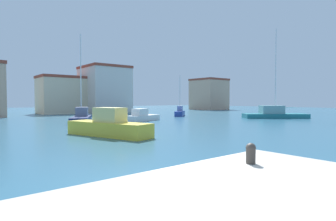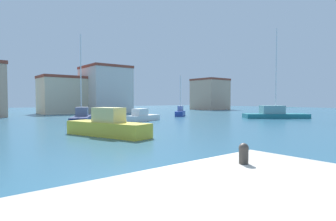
% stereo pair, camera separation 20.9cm
% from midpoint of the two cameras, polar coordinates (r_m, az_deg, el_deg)
% --- Properties ---
extents(water, '(160.00, 160.00, 0.00)m').
position_cam_midpoint_polar(water, '(32.11, -1.43, -2.37)').
color(water, '#285670').
rests_on(water, ground).
extents(mooring_bollard, '(0.23, 0.23, 0.49)m').
position_cam_midpoint_polar(mooring_bollard, '(6.69, 15.99, -8.42)').
color(mooring_bollard, '#38332D').
rests_on(mooring_bollard, pier_quay).
extents(sailboat_teal_outer_mooring, '(8.55, 7.63, 12.58)m').
position_cam_midpoint_polar(sailboat_teal_outer_mooring, '(41.55, 21.05, -0.60)').
color(sailboat_teal_outer_mooring, '#1E707A').
rests_on(sailboat_teal_outer_mooring, water).
extents(sailboat_blue_far_left, '(4.13, 3.92, 6.50)m').
position_cam_midpoint_polar(sailboat_blue_far_left, '(43.94, 2.35, -0.36)').
color(sailboat_blue_far_left, '#233D93').
rests_on(sailboat_blue_far_left, water).
extents(sailboat_navy_distant_east, '(4.83, 7.14, 9.97)m').
position_cam_midpoint_polar(sailboat_navy_distant_east, '(32.77, -17.75, -1.35)').
color(sailboat_navy_distant_east, '#19234C').
rests_on(sailboat_navy_distant_east, water).
extents(motorboat_white_mid_harbor, '(5.18, 3.16, 1.52)m').
position_cam_midpoint_polar(motorboat_white_mid_harbor, '(33.54, -5.48, -1.27)').
color(motorboat_white_mid_harbor, white).
rests_on(motorboat_white_mid_harbor, water).
extents(motorboat_yellow_near_pier, '(3.65, 7.06, 2.02)m').
position_cam_midpoint_polar(motorboat_yellow_near_pier, '(19.86, -12.54, -3.22)').
color(motorboat_yellow_near_pier, gold).
rests_on(motorboat_yellow_near_pier, water).
extents(harbor_office, '(8.90, 6.44, 7.11)m').
position_cam_midpoint_polar(harbor_office, '(56.12, -21.05, 3.06)').
color(harbor_office, beige).
rests_on(harbor_office, ground).
extents(yacht_club, '(8.10, 9.03, 9.34)m').
position_cam_midpoint_polar(yacht_club, '(56.86, -13.17, 4.26)').
color(yacht_club, beige).
rests_on(yacht_club, ground).
extents(warehouse_block, '(7.89, 8.15, 8.39)m').
position_cam_midpoint_polar(warehouse_block, '(75.97, 8.44, 3.39)').
color(warehouse_block, tan).
rests_on(warehouse_block, ground).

